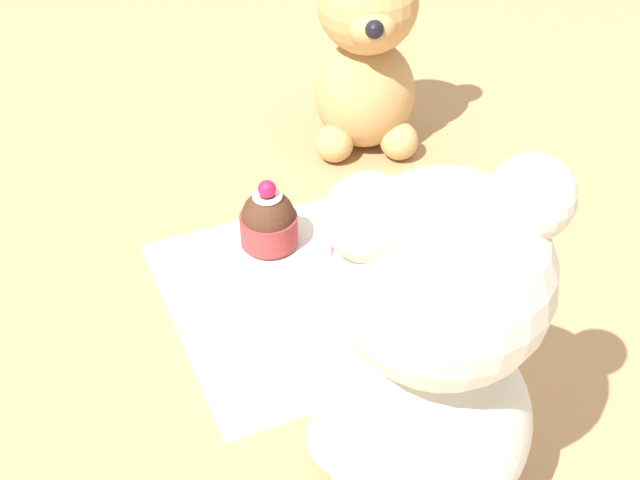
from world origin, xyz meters
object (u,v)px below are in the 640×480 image
object	(u,v)px
teddy_bear_cream	(431,362)
cupcake_near_tan_bear	(268,221)
cupcake_near_cream_bear	(366,254)
teddy_bear_tan	(366,54)

from	to	relation	value
teddy_bear_cream	cupcake_near_tan_bear	world-z (taller)	teddy_bear_cream
cupcake_near_cream_bear	cupcake_near_tan_bear	size ratio (longest dim) A/B	1.07
teddy_bear_cream	cupcake_near_cream_bear	world-z (taller)	teddy_bear_cream
teddy_bear_tan	cupcake_near_cream_bear	world-z (taller)	teddy_bear_tan
cupcake_near_tan_bear	teddy_bear_cream	bearing A→B (deg)	89.44
teddy_bear_cream	teddy_bear_tan	world-z (taller)	teddy_bear_cream
teddy_bear_tan	cupcake_near_tan_bear	size ratio (longest dim) A/B	3.22
teddy_bear_tan	cupcake_near_cream_bear	size ratio (longest dim) A/B	3.01
teddy_bear_tan	cupcake_near_tan_bear	xyz separation A→B (m)	(0.15, 0.12, -0.07)
teddy_bear_cream	teddy_bear_tan	size ratio (longest dim) A/B	1.27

